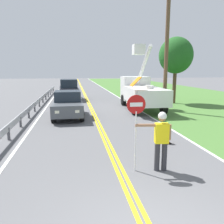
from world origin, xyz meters
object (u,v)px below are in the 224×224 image
flagger_worker (161,138)px  utility_bucket_truck (140,91)px  oncoming_sedan_nearest (68,105)px  utility_pole_near (167,49)px  roadside_tree_verge (176,56)px  oncoming_suv_second (69,89)px  stop_sign_paddle (136,116)px  traffic_cone_lead (166,135)px

flagger_worker → utility_bucket_truck: size_ratio=0.27×
oncoming_sedan_nearest → utility_bucket_truck: bearing=24.6°
utility_pole_near → flagger_worker: bearing=-113.2°
flagger_worker → roadside_tree_verge: size_ratio=0.31×
flagger_worker → oncoming_suv_second: size_ratio=0.39×
oncoming_suv_second → utility_pole_near: (7.20, -7.75, 3.44)m
stop_sign_paddle → oncoming_sedan_nearest: stop_sign_paddle is taller
utility_pole_near → roadside_tree_verge: utility_pole_near is taller
traffic_cone_lead → flagger_worker: bearing=-116.5°
oncoming_sedan_nearest → roadside_tree_verge: 11.11m
stop_sign_paddle → oncoming_sedan_nearest: 8.66m
oncoming_suv_second → traffic_cone_lead: bearing=-74.1°
oncoming_sedan_nearest → utility_pole_near: utility_pole_near is taller
oncoming_suv_second → roadside_tree_verge: size_ratio=0.79×
utility_bucket_truck → oncoming_sedan_nearest: (-5.58, -2.55, -0.57)m
stop_sign_paddle → utility_pole_near: (4.91, 9.59, 2.79)m
flagger_worker → traffic_cone_lead: bearing=63.5°
stop_sign_paddle → utility_bucket_truck: bearing=72.6°
utility_pole_near → traffic_cone_lead: (-2.94, -7.26, -4.16)m
traffic_cone_lead → roadside_tree_verge: size_ratio=0.12×
stop_sign_paddle → utility_bucket_truck: (3.41, 10.89, -0.31)m
flagger_worker → utility_pole_near: size_ratio=0.21×
stop_sign_paddle → utility_pole_near: size_ratio=0.27×
utility_pole_near → oncoming_suv_second: bearing=132.9°
oncoming_suv_second → utility_pole_near: 11.13m
oncoming_suv_second → utility_pole_near: bearing=-47.1°
utility_pole_near → roadside_tree_verge: (2.36, 3.46, -0.23)m
oncoming_sedan_nearest → roadside_tree_verge: roadside_tree_verge is taller
utility_bucket_truck → utility_pole_near: (1.50, -1.29, 3.10)m
utility_bucket_truck → utility_pole_near: size_ratio=0.80×
flagger_worker → stop_sign_paddle: stop_sign_paddle is taller
oncoming_suv_second → utility_pole_near: size_ratio=0.54×
roadside_tree_verge → utility_pole_near: bearing=-124.3°
flagger_worker → utility_pole_near: bearing=66.8°
utility_pole_near → roadside_tree_verge: size_ratio=1.46×
stop_sign_paddle → oncoming_suv_second: size_ratio=0.50×
oncoming_sedan_nearest → roadside_tree_verge: size_ratio=0.70×
utility_pole_near → oncoming_sedan_nearest: bearing=-169.9°
oncoming_suv_second → roadside_tree_verge: bearing=-24.2°
stop_sign_paddle → utility_bucket_truck: utility_bucket_truck is taller
oncoming_sedan_nearest → oncoming_suv_second: size_ratio=0.88×
traffic_cone_lead → oncoming_sedan_nearest: bearing=124.6°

